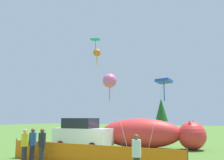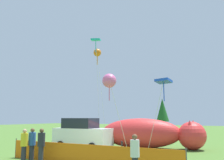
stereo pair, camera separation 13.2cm
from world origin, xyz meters
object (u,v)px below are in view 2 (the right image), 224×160
object	(u,v)px
folding_chair	(119,149)
inflatable_cat	(150,135)
kite_orange_flower	(97,53)
spectator_in_black_shirt	(41,144)
spectator_in_blue_shirt	(24,144)
spectator_in_green_shirt	(135,154)
kite_blue_box	(163,82)
kite_pink_octopus	(109,81)
parked_car	(82,134)
spectator_in_grey_shirt	(32,143)
kite_teal_diamond	(96,42)

from	to	relation	value
folding_chair	inflatable_cat	distance (m)	5.08
inflatable_cat	kite_orange_flower	world-z (taller)	kite_orange_flower
spectator_in_black_shirt	spectator_in_blue_shirt	bearing A→B (deg)	-162.88
spectator_in_black_shirt	kite_orange_flower	distance (m)	14.48
spectator_in_blue_shirt	spectator_in_green_shirt	world-z (taller)	spectator_in_blue_shirt
kite_orange_flower	kite_blue_box	bearing A→B (deg)	-31.07
inflatable_cat	kite_pink_octopus	size ratio (longest dim) A/B	1.52
parked_car	spectator_in_black_shirt	world-z (taller)	parked_car
spectator_in_grey_shirt	kite_orange_flower	xyz separation A→B (m)	(-3.51, 11.20, 7.95)
spectator_in_grey_shirt	kite_orange_flower	distance (m)	14.17
inflatable_cat	kite_pink_octopus	xyz separation A→B (m)	(-1.05, -4.08, 3.64)
spectator_in_green_shirt	spectator_in_grey_shirt	xyz separation A→B (m)	(-6.38, 0.52, 0.04)
spectator_in_blue_shirt	spectator_in_green_shirt	size ratio (longest dim) A/B	1.03
kite_orange_flower	kite_blue_box	size ratio (longest dim) A/B	1.96
spectator_in_blue_shirt	kite_pink_octopus	xyz separation A→B (m)	(2.43, 4.58, 3.74)
inflatable_cat	spectator_in_blue_shirt	world-z (taller)	inflatable_cat
parked_car	kite_orange_flower	distance (m)	9.86
folding_chair	spectator_in_grey_shirt	xyz separation A→B (m)	(-3.58, -3.20, 0.40)
spectator_in_green_shirt	kite_orange_flower	size ratio (longest dim) A/B	0.18
spectator_in_black_shirt	kite_blue_box	distance (m)	8.32
inflatable_cat	spectator_in_black_shirt	xyz separation A→B (m)	(-2.53, -8.36, -0.08)
spectator_in_green_shirt	kite_pink_octopus	bearing A→B (deg)	130.98
spectator_in_black_shirt	kite_pink_octopus	size ratio (longest dim) A/B	0.34
spectator_in_grey_shirt	kite_blue_box	distance (m)	8.72
parked_car	kite_pink_octopus	bearing A→B (deg)	-29.86
kite_orange_flower	kite_teal_diamond	xyz separation A→B (m)	(0.45, -0.92, 0.89)
spectator_in_grey_shirt	kite_orange_flower	bearing A→B (deg)	107.42
kite_pink_octopus	kite_blue_box	bearing A→B (deg)	28.24
folding_chair	inflatable_cat	size ratio (longest dim) A/B	0.12
kite_orange_flower	kite_blue_box	distance (m)	11.25
spectator_in_blue_shirt	folding_chair	bearing A→B (deg)	44.09
spectator_in_black_shirt	spectator_in_grey_shirt	bearing A→B (deg)	172.54
folding_chair	kite_blue_box	distance (m)	5.13
spectator_in_black_shirt	kite_orange_flower	world-z (taller)	kite_orange_flower
parked_car	spectator_in_black_shirt	bearing A→B (deg)	-77.55
inflatable_cat	spectator_in_grey_shirt	bearing A→B (deg)	-127.89
parked_car	inflatable_cat	size ratio (longest dim) A/B	0.57
spectator_in_blue_shirt	inflatable_cat	bearing A→B (deg)	68.10
parked_car	inflatable_cat	bearing A→B (deg)	24.77
spectator_in_blue_shirt	kite_pink_octopus	distance (m)	6.39
inflatable_cat	kite_blue_box	distance (m)	4.74
parked_car	spectator_in_grey_shirt	xyz separation A→B (m)	(1.05, -5.71, -0.14)
spectator_in_blue_shirt	spectator_in_black_shirt	bearing A→B (deg)	17.12
folding_chair	kite_blue_box	world-z (taller)	kite_blue_box
spectator_in_black_shirt	spectator_in_grey_shirt	world-z (taller)	spectator_in_black_shirt
spectator_in_blue_shirt	kite_blue_box	xyz separation A→B (m)	(5.52, 6.24, 3.63)
spectator_in_grey_shirt	kite_orange_flower	size ratio (longest dim) A/B	0.18
kite_pink_octopus	kite_teal_diamond	distance (m)	9.59
kite_blue_box	spectator_in_blue_shirt	bearing A→B (deg)	-131.49
spectator_in_blue_shirt	kite_blue_box	bearing A→B (deg)	48.51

